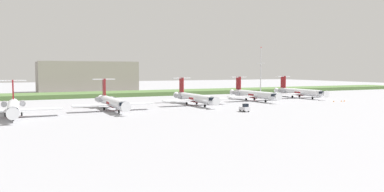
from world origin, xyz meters
TOP-DOWN VIEW (x-y plane):
  - ground_plane at (0.00, 30.00)m, footprint 500.00×500.00m
  - grass_berm at (0.00, 65.62)m, footprint 320.00×20.00m
  - regional_jet_nearest at (-53.96, 0.78)m, footprint 22.81×31.00m
  - regional_jet_second at (-28.23, 5.49)m, footprint 22.81×31.00m
  - regional_jet_third at (0.41, 10.63)m, footprint 22.81×31.00m
  - regional_jet_fourth at (28.42, 17.32)m, footprint 22.81×31.00m
  - regional_jet_fifth at (54.36, 21.63)m, footprint 22.81×31.00m
  - antenna_mast at (55.65, 50.94)m, footprint 4.40×0.50m
  - distant_hangar at (-19.76, 100.08)m, footprint 48.12×29.86m
  - baggage_tug at (4.74, -13.45)m, footprint 1.72×3.20m
  - safety_cone_front_marker at (51.67, -0.23)m, footprint 0.44×0.44m
  - safety_cone_mid_marker at (55.51, -0.14)m, footprint 0.44×0.44m
  - safety_cone_rear_marker at (57.05, -0.11)m, footprint 0.44×0.44m

SIDE VIEW (x-z plane):
  - ground_plane at x=0.00m, z-range 0.00..0.00m
  - safety_cone_front_marker at x=51.67m, z-range 0.00..0.55m
  - safety_cone_mid_marker at x=55.51m, z-range 0.00..0.55m
  - safety_cone_rear_marker at x=57.05m, z-range 0.00..0.55m
  - grass_berm at x=0.00m, z-range 0.00..1.77m
  - baggage_tug at x=4.74m, z-range -0.15..2.15m
  - regional_jet_nearest at x=-53.96m, z-range -1.96..7.04m
  - regional_jet_second at x=-28.23m, z-range -1.96..7.04m
  - regional_jet_third at x=0.41m, z-range -1.96..7.04m
  - regional_jet_fourth at x=28.42m, z-range -1.96..7.04m
  - regional_jet_fifth at x=54.36m, z-range -1.96..7.04m
  - distant_hangar at x=-19.76m, z-range 0.00..15.90m
  - antenna_mast at x=55.65m, z-range -1.94..20.99m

